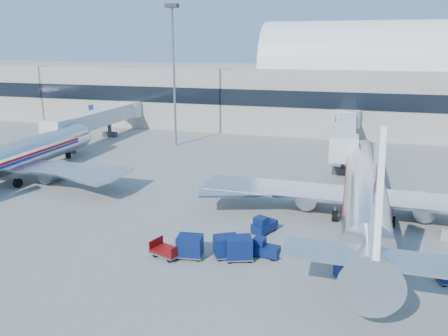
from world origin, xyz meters
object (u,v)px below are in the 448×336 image
(tug_right, at_px, (378,260))
(tug_left, at_px, (264,225))
(airliner_mid, at_px, (3,160))
(mast_west, at_px, (173,55))
(cart_solo_near, at_px, (351,269))
(jetbridge_near, at_px, (346,130))
(jetbridge_mid, at_px, (102,118))
(airliner_main, at_px, (365,192))
(cart_train_b, at_px, (226,246))
(cart_train_a, at_px, (239,248))
(tug_lead, at_px, (264,248))
(cart_open_red, at_px, (167,252))
(cart_train_c, at_px, (190,246))

(tug_right, distance_m, tug_left, 10.38)
(airliner_mid, height_order, tug_left, airliner_mid)
(mast_west, relative_size, cart_solo_near, 8.92)
(jetbridge_near, xyz_separation_m, jetbridge_mid, (-42.00, 0.00, 0.00))
(airliner_main, xyz_separation_m, jetbridge_mid, (-44.40, 26.30, 1.00))
(tug_left, xyz_separation_m, cart_train_b, (-1.94, -5.43, 0.20))
(mast_west, bearing_deg, cart_train_a, -60.79)
(cart_train_b, height_order, cart_solo_near, cart_solo_near)
(airliner_main, distance_m, tug_lead, 12.87)
(tug_left, bearing_deg, jetbridge_near, 14.22)
(airliner_main, height_order, airliner_mid, same)
(airliner_mid, bearing_deg, cart_open_red, -24.73)
(cart_train_c, distance_m, cart_solo_near, 12.36)
(tug_lead, bearing_deg, cart_open_red, -154.66)
(airliner_mid, xyz_separation_m, tug_left, (33.35, -5.60, -2.18))
(cart_train_a, relative_size, cart_solo_near, 1.01)
(airliner_main, bearing_deg, jetbridge_mid, 149.36)
(airliner_main, distance_m, airliner_mid, 42.00)
(cart_train_a, bearing_deg, tug_right, -11.28)
(cart_solo_near, relative_size, cart_open_red, 0.91)
(airliner_mid, bearing_deg, cart_train_c, -22.57)
(jetbridge_mid, distance_m, cart_train_c, 49.31)
(tug_left, relative_size, cart_solo_near, 1.10)
(jetbridge_near, relative_size, cart_open_red, 9.89)
(jetbridge_near, relative_size, tug_lead, 11.24)
(jetbridge_near, xyz_separation_m, tug_left, (-6.25, -31.90, -3.18))
(jetbridge_near, relative_size, cart_train_b, 10.96)
(cart_train_c, bearing_deg, jetbridge_near, 66.20)
(tug_left, bearing_deg, tug_lead, -142.99)
(airliner_mid, xyz_separation_m, tug_right, (43.01, -9.41, -2.29))
(tug_left, bearing_deg, cart_solo_near, -105.55)
(tug_lead, xyz_separation_m, tug_right, (8.73, 0.65, -0.05))
(tug_right, xyz_separation_m, tug_left, (-9.66, 3.81, 0.11))
(cart_open_red, bearing_deg, airliner_mid, 173.25)
(airliner_mid, relative_size, tug_left, 13.31)
(cart_solo_near, bearing_deg, airliner_mid, 141.83)
(jetbridge_near, height_order, cart_open_red, jetbridge_near)
(jetbridge_mid, height_order, tug_right, jetbridge_mid)
(cart_train_c, bearing_deg, tug_right, 2.07)
(airliner_main, relative_size, jetbridge_near, 1.35)
(tug_right, bearing_deg, cart_open_red, -123.79)
(airliner_main, relative_size, jetbridge_mid, 1.35)
(tug_lead, height_order, cart_train_c, cart_train_c)
(tug_lead, bearing_deg, airliner_mid, 171.65)
(cart_open_red, bearing_deg, airliner_main, 57.21)
(jetbridge_near, distance_m, cart_train_c, 39.86)
(jetbridge_mid, relative_size, cart_train_c, 12.13)
(airliner_main, bearing_deg, airliner_mid, 180.00)
(cart_train_a, bearing_deg, cart_train_c, 170.28)
(tug_right, distance_m, cart_train_b, 11.71)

